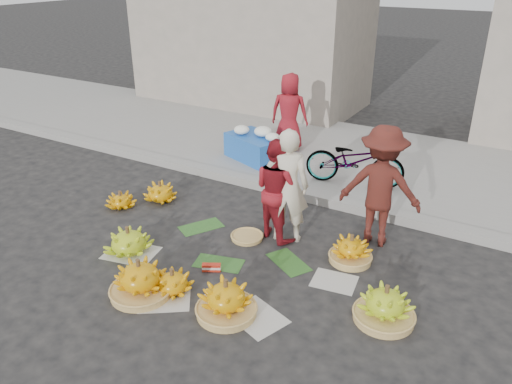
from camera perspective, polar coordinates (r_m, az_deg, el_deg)
The scene contains 23 objects.
ground at distance 6.88m, azimuth -2.64°, elevation -7.60°, with size 80.00×80.00×0.00m, color black.
curb at distance 8.54m, azimuth 5.36°, elevation -0.25°, with size 40.00×0.25×0.15m, color gray.
sidewalk at distance 10.34m, azimuth 10.37°, elevation 3.98°, with size 40.00×4.00×0.12m, color gray.
building_left at distance 14.13m, azimuth -0.54°, elevation 18.13°, with size 6.00×3.00×4.00m, color gray.
newspaper_scatter at distance 6.35m, azimuth -6.63°, elevation -10.90°, with size 3.20×1.80×0.00m, color beige, non-canonical shape.
banana_leaves at distance 7.07m, azimuth -2.45°, elevation -6.59°, with size 2.00×1.00×0.00m, color #24551C, non-canonical shape.
banana_bunch_0 at distance 7.13m, azimuth -14.35°, elevation -5.46°, with size 0.84×0.84×0.41m.
banana_bunch_1 at distance 6.26m, azimuth -9.52°, elevation -10.10°, with size 0.65×0.65×0.33m.
banana_bunch_2 at distance 6.25m, azimuth -13.13°, elevation -9.68°, with size 0.74×0.74×0.50m.
banana_bunch_3 at distance 5.81m, azimuth -3.44°, elevation -12.15°, with size 0.79×0.79×0.47m.
banana_bunch_4 at distance 5.90m, azimuth 14.53°, elevation -12.41°, with size 0.73×0.73×0.47m.
banana_bunch_5 at distance 6.86m, azimuth 10.79°, elevation -6.55°, with size 0.61×0.61×0.41m.
banana_bunch_6 at distance 8.48m, azimuth -15.20°, elevation -0.93°, with size 0.56×0.56×0.29m.
banana_bunch_7 at distance 8.54m, azimuth -10.88°, elevation -0.02°, with size 0.71×0.71×0.36m.
basket_spare at distance 7.32m, azimuth -1.03°, elevation -5.16°, with size 0.46×0.46×0.05m, color #B28B4A.
incense_stack at distance 6.62m, azimuth -5.12°, elevation -8.56°, with size 0.24×0.08×0.10m, color red.
vendor_cream at distance 6.97m, azimuth 3.60°, elevation 0.68°, with size 0.61×0.40×1.68m, color beige.
vendor_red at distance 7.08m, azimuth 2.42°, elevation 0.32°, with size 0.73×0.57×1.50m, color maroon.
man_striped at distance 7.08m, azimuth 14.06°, elevation 0.61°, with size 1.13×0.65×1.74m, color maroon.
flower_table at distance 9.81m, azimuth -0.04°, elevation 5.31°, with size 1.31×1.06×0.66m.
grey_bucket at distance 10.10m, azimuth -2.82°, elevation 5.15°, with size 0.27×0.27×0.31m, color slate.
flower_vendor at distance 10.25m, azimuth 3.83°, elevation 9.12°, with size 0.77×0.50×1.57m, color maroon.
bicycle at distance 8.78m, azimuth 11.23°, elevation 3.58°, with size 1.69×0.59×0.89m, color gray.
Camera 1 is at (3.20, -4.83, 3.72)m, focal length 35.00 mm.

